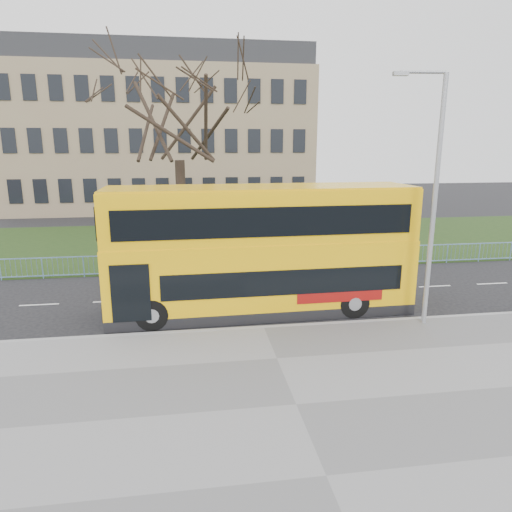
# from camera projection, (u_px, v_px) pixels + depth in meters

# --- Properties ---
(ground) EXTENTS (120.00, 120.00, 0.00)m
(ground) POSITION_uv_depth(u_px,v_px,m) (257.00, 315.00, 18.20)
(ground) COLOR black
(ground) RESTS_ON ground
(pavement) EXTENTS (80.00, 10.50, 0.12)m
(pavement) POSITION_uv_depth(u_px,v_px,m) (296.00, 406.00, 11.70)
(pavement) COLOR slate
(pavement) RESTS_ON ground
(kerb) EXTENTS (80.00, 0.20, 0.14)m
(kerb) POSITION_uv_depth(u_px,v_px,m) (264.00, 328.00, 16.70)
(kerb) COLOR gray
(kerb) RESTS_ON ground
(grass_verge) EXTENTS (80.00, 15.40, 0.08)m
(grass_verge) POSITION_uv_depth(u_px,v_px,m) (227.00, 241.00, 31.94)
(grass_verge) COLOR #1A3212
(grass_verge) RESTS_ON ground
(guard_railing) EXTENTS (40.00, 0.12, 1.10)m
(guard_railing) POSITION_uv_depth(u_px,v_px,m) (239.00, 261.00, 24.42)
(guard_railing) COLOR #719BC9
(guard_railing) RESTS_ON ground
(bare_tree) EXTENTS (9.47, 9.47, 13.53)m
(bare_tree) POSITION_uv_depth(u_px,v_px,m) (179.00, 141.00, 25.78)
(bare_tree) COLOR black
(bare_tree) RESTS_ON grass_verge
(civic_building) EXTENTS (30.00, 15.00, 14.00)m
(civic_building) POSITION_uv_depth(u_px,v_px,m) (164.00, 141.00, 49.50)
(civic_building) COLOR #8C7559
(civic_building) RESTS_ON ground
(yellow_bus) EXTENTS (11.97, 3.07, 4.99)m
(yellow_bus) POSITION_uv_depth(u_px,v_px,m) (261.00, 247.00, 17.97)
(yellow_bus) COLOR #FFBB0A
(yellow_bus) RESTS_ON ground
(street_lamp) EXTENTS (1.88, 0.34, 8.86)m
(street_lamp) POSITION_uv_depth(u_px,v_px,m) (432.00, 193.00, 15.93)
(street_lamp) COLOR #9A9DA2
(street_lamp) RESTS_ON pavement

